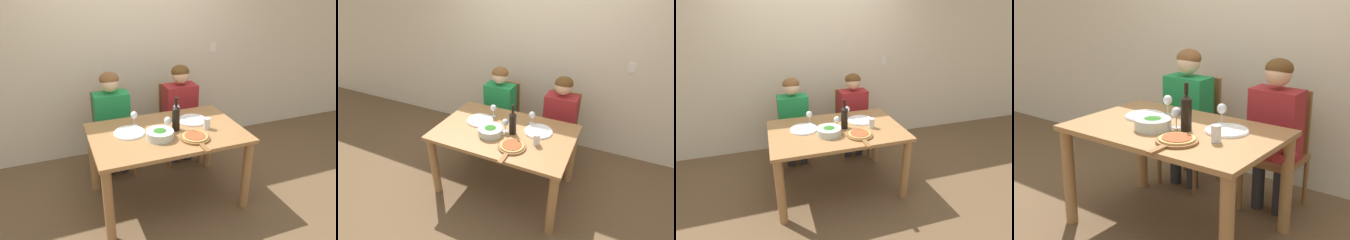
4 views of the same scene
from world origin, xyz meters
TOP-DOWN VIEW (x-y plane):
  - ground_plane at (0.00, 0.00)m, footprint 40.00×40.00m
  - back_wall at (0.00, 1.23)m, footprint 10.00×0.06m
  - dining_table at (0.00, 0.00)m, footprint 1.46×0.93m
  - chair_left at (-0.39, 0.80)m, footprint 0.42×0.42m
  - chair_right at (0.43, 0.80)m, footprint 0.42×0.42m
  - person_woman at (-0.39, 0.68)m, footprint 0.47×0.51m
  - person_man at (0.43, 0.68)m, footprint 0.47×0.51m
  - wine_bottle at (0.09, 0.00)m, footprint 0.08×0.08m
  - broccoli_bowl at (-0.11, -0.11)m, footprint 0.26×0.26m
  - dinner_plate_left at (-0.35, 0.08)m, footprint 0.30×0.30m
  - dinner_plate_right at (0.33, 0.14)m, footprint 0.30×0.30m
  - pizza_on_board at (0.19, -0.24)m, footprint 0.28×0.42m
  - wine_glass_left at (-0.25, 0.24)m, footprint 0.07×0.07m
  - wine_glass_right at (0.21, 0.27)m, footprint 0.07×0.07m
  - wine_glass_centre at (0.01, -0.00)m, footprint 0.07×0.07m
  - water_tumbler at (0.38, -0.08)m, footprint 0.07×0.07m

SIDE VIEW (x-z plane):
  - ground_plane at x=0.00m, z-range 0.00..0.00m
  - chair_left at x=-0.39m, z-range 0.02..0.96m
  - chair_right at x=0.43m, z-range 0.02..0.96m
  - dining_table at x=0.00m, z-range 0.25..1.01m
  - person_woman at x=-0.39m, z-range 0.12..1.32m
  - person_man at x=0.43m, z-range 0.12..1.32m
  - dinner_plate_left at x=-0.35m, z-range 0.76..0.79m
  - dinner_plate_right at x=0.33m, z-range 0.76..0.79m
  - pizza_on_board at x=0.19m, z-range 0.76..0.80m
  - broccoli_bowl at x=-0.11m, z-range 0.76..0.85m
  - water_tumbler at x=0.38m, z-range 0.77..0.88m
  - wine_glass_left at x=-0.25m, z-range 0.80..0.95m
  - wine_glass_right at x=0.21m, z-range 0.80..0.95m
  - wine_glass_centre at x=0.01m, z-range 0.80..0.95m
  - wine_bottle at x=0.09m, z-range 0.73..1.07m
  - back_wall at x=0.00m, z-range 0.00..2.70m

